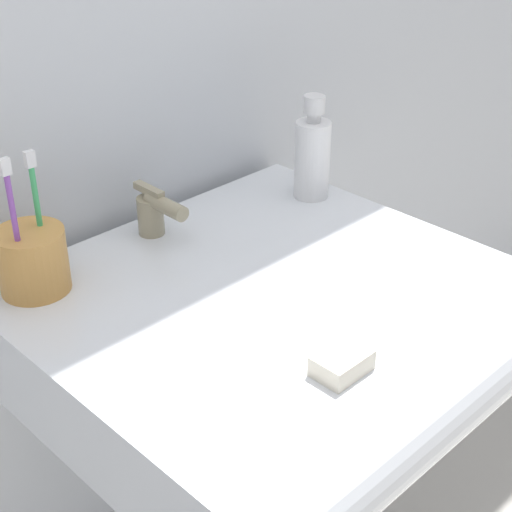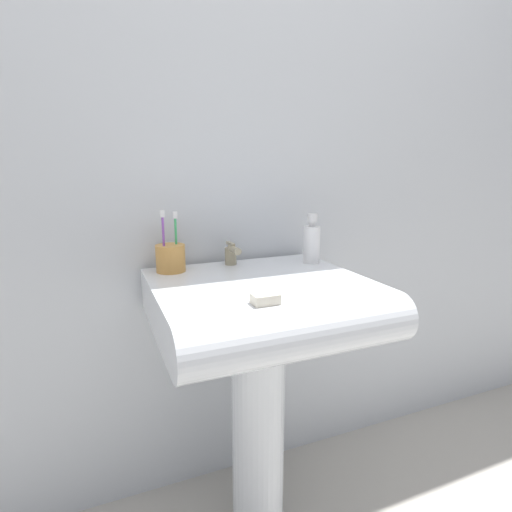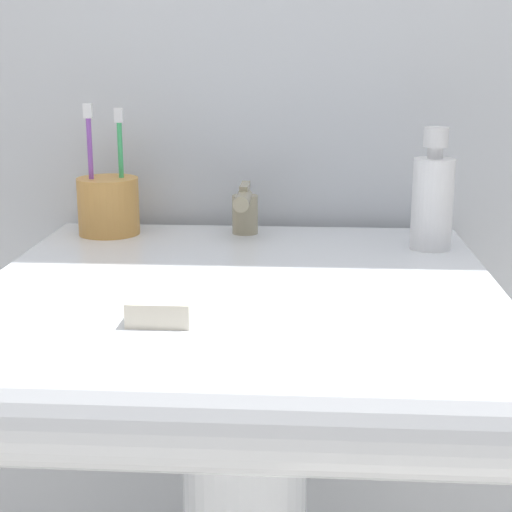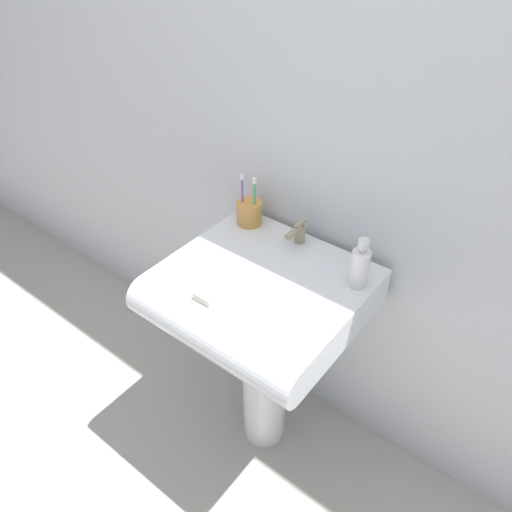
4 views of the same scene
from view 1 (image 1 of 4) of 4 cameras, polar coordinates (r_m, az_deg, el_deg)
The scene contains 5 objects.
sink_basin at distance 1.01m, azimuth 1.97°, elevation -5.93°, with size 0.58×0.55×0.13m.
faucet at distance 1.10m, azimuth -7.36°, elevation 3.24°, with size 0.04×0.10×0.07m.
toothbrush_cup at distance 1.00m, azimuth -15.96°, elevation -0.24°, with size 0.09×0.09×0.19m.
soap_bottle at distance 1.20m, azimuth 4.13°, elevation 7.31°, with size 0.05×0.05×0.16m.
bar_soap at distance 0.84m, azimuth 6.26°, elevation -7.75°, with size 0.06×0.04×0.02m, color silver.
Camera 1 is at (-0.60, -0.61, 1.34)m, focal length 55.00 mm.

